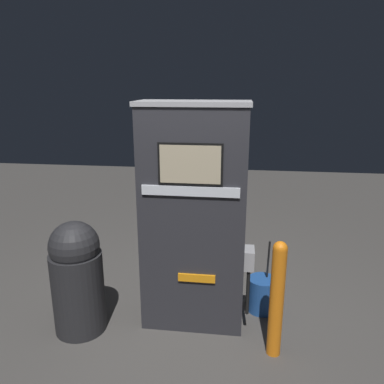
{
  "coord_description": "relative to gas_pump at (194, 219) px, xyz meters",
  "views": [
    {
      "loc": [
        0.39,
        -2.96,
        2.23
      ],
      "look_at": [
        0.0,
        0.11,
        1.34
      ],
      "focal_mm": 35.0,
      "sensor_mm": 36.0,
      "label": 1
    }
  ],
  "objects": [
    {
      "name": "ground_plane",
      "position": [
        -0.0,
        -0.21,
        -1.05
      ],
      "size": [
        14.0,
        14.0,
        0.0
      ],
      "primitive_type": "plane",
      "color": "#423F3D"
    },
    {
      "name": "gas_pump",
      "position": [
        0.0,
        0.0,
        0.0
      ],
      "size": [
        1.04,
        0.46,
        2.1
      ],
      "color": "#28282D",
      "rests_on": "ground_plane"
    },
    {
      "name": "safety_bollard",
      "position": [
        0.74,
        -0.39,
        -0.51
      ],
      "size": [
        0.12,
        0.12,
        1.04
      ],
      "color": "orange",
      "rests_on": "ground_plane"
    },
    {
      "name": "trash_bin",
      "position": [
        -1.04,
        -0.27,
        -0.51
      ],
      "size": [
        0.47,
        0.47,
        1.07
      ],
      "color": "#232326",
      "rests_on": "ground_plane"
    },
    {
      "name": "squeegee_bucket",
      "position": [
        0.67,
        0.25,
        -0.87
      ],
      "size": [
        0.29,
        0.29,
        0.78
      ],
      "color": "#1E478C",
      "rests_on": "ground_plane"
    }
  ]
}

